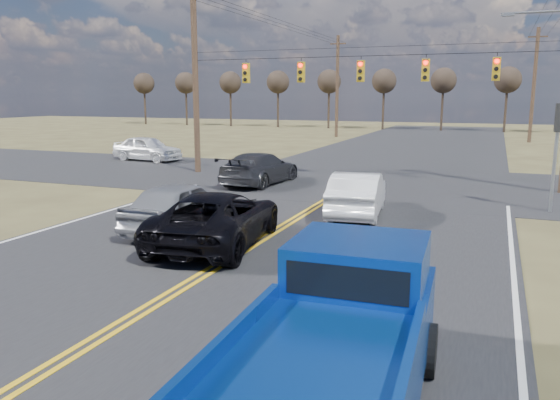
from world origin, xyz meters
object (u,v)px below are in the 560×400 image
at_px(pickup_truck, 337,349).
at_px(silver_suv, 181,205).
at_px(white_car_queue, 357,194).
at_px(cross_car_west, 147,148).
at_px(black_suv, 217,218).
at_px(dgrey_car_queue, 260,168).

distance_m(pickup_truck, silver_suv, 10.97).
height_order(pickup_truck, white_car_queue, pickup_truck).
distance_m(white_car_queue, cross_car_west, 19.86).
bearing_deg(black_suv, pickup_truck, 120.01).
relative_size(dgrey_car_queue, cross_car_west, 1.11).
relative_size(pickup_truck, white_car_queue, 1.23).
distance_m(dgrey_car_queue, cross_car_west, 12.13).
bearing_deg(silver_suv, black_suv, 149.81).
height_order(white_car_queue, dgrey_car_queue, white_car_queue).
height_order(pickup_truck, dgrey_car_queue, pickup_truck).
bearing_deg(pickup_truck, white_car_queue, 100.00).
relative_size(silver_suv, cross_car_west, 0.99).
height_order(black_suv, dgrey_car_queue, black_suv).
bearing_deg(dgrey_car_queue, cross_car_west, -25.50).
bearing_deg(cross_car_west, pickup_truck, -133.14).
bearing_deg(dgrey_car_queue, silver_suv, 102.29).
height_order(silver_suv, dgrey_car_queue, silver_suv).
bearing_deg(black_suv, white_car_queue, -125.42).
relative_size(silver_suv, dgrey_car_queue, 0.89).
height_order(black_suv, white_car_queue, white_car_queue).
height_order(pickup_truck, cross_car_west, pickup_truck).
distance_m(pickup_truck, black_suv, 8.97).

